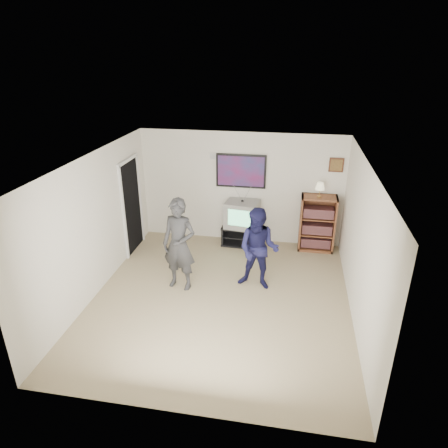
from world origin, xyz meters
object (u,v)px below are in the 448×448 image
(media_stand, at_px, (242,235))
(person_short, at_px, (258,249))
(crt_television, at_px, (242,214))
(bookshelf, at_px, (317,223))
(person_tall, at_px, (179,245))

(media_stand, height_order, person_short, person_short)
(crt_television, xyz_separation_m, bookshelf, (1.64, 0.05, -0.12))
(crt_television, relative_size, bookshelf, 0.56)
(crt_television, relative_size, person_short, 0.45)
(crt_television, bearing_deg, person_short, -64.62)
(media_stand, relative_size, person_short, 0.58)
(person_tall, distance_m, person_short, 1.43)
(media_stand, height_order, crt_television, crt_television)
(media_stand, height_order, bookshelf, bookshelf)
(bookshelf, relative_size, person_short, 0.80)
(media_stand, xyz_separation_m, crt_television, (-0.01, 0.00, 0.52))
(crt_television, bearing_deg, person_tall, -106.04)
(crt_television, height_order, person_short, person_short)
(media_stand, distance_m, person_tall, 2.24)
(person_tall, height_order, person_short, person_tall)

